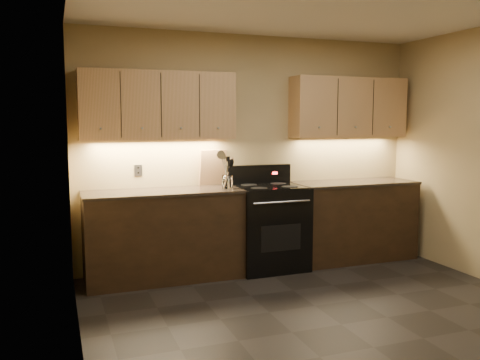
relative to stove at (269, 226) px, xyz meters
name	(u,v)px	position (x,y,z in m)	size (l,w,h in m)	color
floor	(341,325)	(-0.08, -1.68, -0.48)	(4.00, 4.00, 0.00)	black
wall_back	(252,151)	(-0.08, 0.32, 0.82)	(4.00, 0.04, 2.60)	tan
wall_left	(77,174)	(-2.08, -1.68, 0.82)	(0.04, 4.00, 2.60)	tan
counter_left	(164,235)	(-1.18, 0.02, -0.01)	(1.62, 0.62, 0.93)	black
counter_right	(353,220)	(1.10, 0.02, -0.01)	(1.46, 0.62, 0.93)	black
stove	(269,226)	(0.00, 0.00, 0.00)	(0.76, 0.68, 1.14)	black
upper_cab_left	(158,106)	(-1.18, 0.17, 1.32)	(1.60, 0.30, 0.70)	tan
upper_cab_right	(349,108)	(1.10, 0.17, 1.32)	(1.44, 0.30, 0.70)	tan
outlet_plate	(138,170)	(-1.38, 0.31, 0.64)	(0.09, 0.01, 0.12)	#B2B5BA
utensil_crock	(227,182)	(-0.50, -0.05, 0.52)	(0.15, 0.15, 0.14)	white
cutting_board	(213,167)	(-0.56, 0.28, 0.65)	(0.32, 0.02, 0.40)	tan
wooden_spoon	(225,172)	(-0.53, -0.05, 0.63)	(0.06, 0.06, 0.32)	tan
black_spoon	(226,173)	(-0.51, -0.03, 0.61)	(0.06, 0.06, 0.29)	black
black_turner	(230,171)	(-0.48, -0.07, 0.63)	(0.08, 0.08, 0.33)	black
steel_spatula	(229,169)	(-0.47, -0.03, 0.65)	(0.08, 0.08, 0.37)	silver
steel_skimmer	(230,169)	(-0.47, -0.06, 0.66)	(0.09, 0.09, 0.38)	silver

